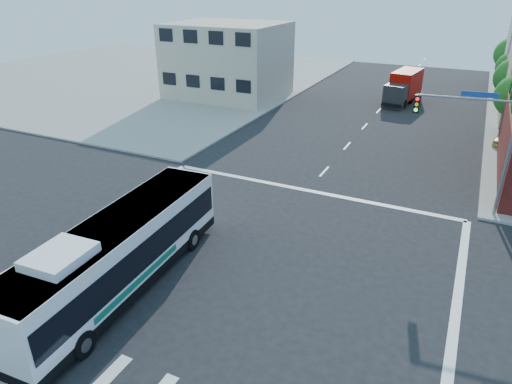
% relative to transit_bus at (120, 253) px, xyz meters
% --- Properties ---
extents(ground, '(120.00, 120.00, 0.00)m').
position_rel_transit_bus_xyz_m(ground, '(3.84, 3.55, -1.77)').
color(ground, black).
rests_on(ground, ground).
extents(sidewalk_nw, '(50.00, 50.00, 0.15)m').
position_rel_transit_bus_xyz_m(sidewalk_nw, '(-31.16, 38.55, -1.69)').
color(sidewalk_nw, gray).
rests_on(sidewalk_nw, ground).
extents(building_west, '(12.06, 10.06, 8.00)m').
position_rel_transit_bus_xyz_m(building_west, '(-13.18, 33.53, 2.24)').
color(building_west, beige).
rests_on(building_west, ground).
extents(signal_mast_ne, '(7.91, 1.13, 8.07)m').
position_rel_transit_bus_xyz_m(signal_mast_ne, '(12.92, 14.17, 3.21)').
color(signal_mast_ne, gray).
rests_on(signal_mast_ne, ground).
extents(street_tree_d, '(4.00, 4.00, 6.03)m').
position_rel_transit_bus_xyz_m(street_tree_d, '(15.74, 55.47, 2.11)').
color(street_tree_d, '#352213').
rests_on(street_tree_d, ground).
extents(transit_bus, '(3.29, 12.34, 3.62)m').
position_rel_transit_bus_xyz_m(transit_bus, '(0.00, 0.00, 0.00)').
color(transit_bus, black).
rests_on(transit_bus, ground).
extents(box_truck, '(3.05, 7.60, 3.33)m').
position_rel_transit_bus_xyz_m(box_truck, '(5.37, 39.08, -0.15)').
color(box_truck, '#232328').
rests_on(box_truck, ground).
extents(parked_car, '(2.77, 4.24, 1.34)m').
position_rel_transit_bus_xyz_m(parked_car, '(15.64, 28.41, -1.10)').
color(parked_car, '#DDAC5C').
rests_on(parked_car, ground).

